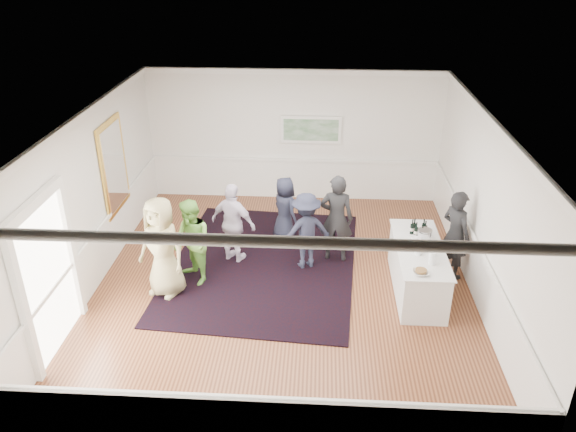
# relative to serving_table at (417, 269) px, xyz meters

# --- Properties ---
(floor) EXTENTS (8.00, 8.00, 0.00)m
(floor) POSITION_rel_serving_table_xyz_m (-2.46, 0.03, -0.45)
(floor) COLOR brown
(floor) RESTS_ON ground
(ceiling) EXTENTS (7.00, 8.00, 0.02)m
(ceiling) POSITION_rel_serving_table_xyz_m (-2.46, 0.03, 2.75)
(ceiling) COLOR white
(ceiling) RESTS_ON wall_back
(wall_left) EXTENTS (0.02, 8.00, 3.20)m
(wall_left) POSITION_rel_serving_table_xyz_m (-5.96, 0.03, 1.15)
(wall_left) COLOR white
(wall_left) RESTS_ON floor
(wall_right) EXTENTS (0.02, 8.00, 3.20)m
(wall_right) POSITION_rel_serving_table_xyz_m (1.04, 0.03, 1.15)
(wall_right) COLOR white
(wall_right) RESTS_ON floor
(wall_back) EXTENTS (7.00, 0.02, 3.20)m
(wall_back) POSITION_rel_serving_table_xyz_m (-2.46, 4.03, 1.15)
(wall_back) COLOR white
(wall_back) RESTS_ON floor
(wall_front) EXTENTS (7.00, 0.02, 3.20)m
(wall_front) POSITION_rel_serving_table_xyz_m (-2.46, -3.97, 1.15)
(wall_front) COLOR white
(wall_front) RESTS_ON floor
(wainscoting) EXTENTS (7.00, 8.00, 1.00)m
(wainscoting) POSITION_rel_serving_table_xyz_m (-2.46, 0.03, 0.05)
(wainscoting) COLOR white
(wainscoting) RESTS_ON floor
(mirror) EXTENTS (0.05, 1.25, 1.85)m
(mirror) POSITION_rel_serving_table_xyz_m (-5.91, 1.33, 1.35)
(mirror) COLOR #EBB945
(mirror) RESTS_ON wall_left
(doorway) EXTENTS (0.10, 1.78, 2.56)m
(doorway) POSITION_rel_serving_table_xyz_m (-5.90, -1.87, 0.96)
(doorway) COLOR white
(doorway) RESTS_ON wall_left
(landscape_painting) EXTENTS (1.44, 0.06, 0.66)m
(landscape_painting) POSITION_rel_serving_table_xyz_m (-2.06, 3.98, 1.33)
(landscape_painting) COLOR white
(landscape_painting) RESTS_ON wall_back
(area_rug) EXTENTS (3.91, 4.94, 0.02)m
(area_rug) POSITION_rel_serving_table_xyz_m (-2.90, 0.74, -0.44)
(area_rug) COLOR black
(area_rug) RESTS_ON floor
(serving_table) EXTENTS (0.85, 2.23, 0.90)m
(serving_table) POSITION_rel_serving_table_xyz_m (0.00, 0.00, 0.00)
(serving_table) COLOR silver
(serving_table) RESTS_ON floor
(bartender) EXTENTS (0.71, 0.77, 1.76)m
(bartender) POSITION_rel_serving_table_xyz_m (0.74, 0.57, 0.43)
(bartender) COLOR black
(bartender) RESTS_ON floor
(guest_tan) EXTENTS (1.09, 0.92, 1.90)m
(guest_tan) POSITION_rel_serving_table_xyz_m (-4.58, -0.34, 0.49)
(guest_tan) COLOR tan
(guest_tan) RESTS_ON floor
(guest_green) EXTENTS (0.99, 1.02, 1.66)m
(guest_green) POSITION_rel_serving_table_xyz_m (-4.14, 0.06, 0.37)
(guest_green) COLOR #74BC4B
(guest_green) RESTS_ON floor
(guest_lilac) EXTENTS (1.05, 0.76, 1.66)m
(guest_lilac) POSITION_rel_serving_table_xyz_m (-3.49, 0.88, 0.37)
(guest_lilac) COLOR silver
(guest_lilac) RESTS_ON floor
(guest_dark_a) EXTENTS (1.15, 0.90, 1.57)m
(guest_dark_a) POSITION_rel_serving_table_xyz_m (-2.06, 0.73, 0.33)
(guest_dark_a) COLOR #1D2031
(guest_dark_a) RESTS_ON floor
(guest_dark_b) EXTENTS (0.71, 0.52, 1.83)m
(guest_dark_b) POSITION_rel_serving_table_xyz_m (-1.47, 1.04, 0.46)
(guest_dark_b) COLOR black
(guest_dark_b) RESTS_ON floor
(guest_navy) EXTENTS (0.79, 0.84, 1.44)m
(guest_navy) POSITION_rel_serving_table_xyz_m (-2.54, 1.79, 0.27)
(guest_navy) COLOR #1D2031
(guest_navy) RESTS_ON floor
(wine_bottles) EXTENTS (0.31, 0.24, 0.31)m
(wine_bottles) POSITION_rel_serving_table_xyz_m (0.04, 0.48, 0.60)
(wine_bottles) COLOR black
(wine_bottles) RESTS_ON serving_table
(juice_pitchers) EXTENTS (0.38, 0.65, 0.24)m
(juice_pitchers) POSITION_rel_serving_table_xyz_m (0.02, -0.28, 0.57)
(juice_pitchers) COLOR #74AE3E
(juice_pitchers) RESTS_ON serving_table
(ice_bucket) EXTENTS (0.26, 0.26, 0.25)m
(ice_bucket) POSITION_rel_serving_table_xyz_m (0.10, 0.21, 0.56)
(ice_bucket) COLOR silver
(ice_bucket) RESTS_ON serving_table
(nut_bowl) EXTENTS (0.27, 0.27, 0.08)m
(nut_bowl) POSITION_rel_serving_table_xyz_m (-0.12, -0.88, 0.49)
(nut_bowl) COLOR white
(nut_bowl) RESTS_ON serving_table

